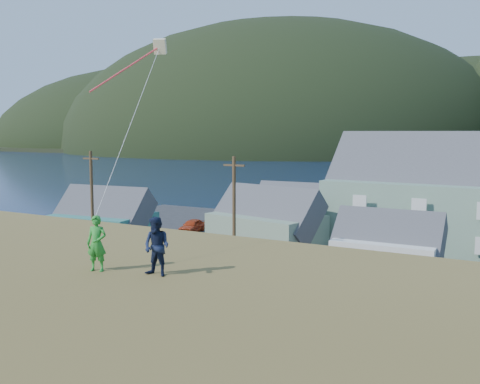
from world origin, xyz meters
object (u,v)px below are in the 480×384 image
object	(u,v)px
kite_flyer_navy	(157,247)
kite_flyer_green	(97,243)
wharf	(368,212)
shed_white	(387,248)
shed_palegreen_far	(298,208)
shed_teal	(103,221)
shed_palegreen_near	(266,223)

from	to	relation	value
kite_flyer_navy	kite_flyer_green	bearing A→B (deg)	-167.95
wharf	kite_flyer_green	size ratio (longest dim) A/B	16.39
shed_white	shed_palegreen_far	distance (m)	20.74
shed_palegreen_far	kite_flyer_green	xyz separation A→B (m)	(12.25, -44.47, 5.49)
shed_teal	kite_flyer_green	bearing A→B (deg)	-52.54
kite_flyer_navy	shed_palegreen_near	bearing A→B (deg)	110.35
shed_teal	kite_flyer_navy	distance (m)	37.99
shed_palegreen_far	wharf	bearing A→B (deg)	71.88
shed_white	shed_palegreen_far	xyz separation A→B (m)	(-13.73, 15.54, 0.07)
shed_white	wharf	bearing A→B (deg)	107.27
shed_teal	shed_palegreen_far	distance (m)	21.73
shed_teal	kite_flyer_navy	xyz separation A→B (m)	(26.75, -26.44, 5.34)
shed_palegreen_far	kite_flyer_navy	xyz separation A→B (m)	(14.05, -44.07, 5.50)
shed_white	shed_palegreen_near	bearing A→B (deg)	161.70
wharf	shed_white	distance (m)	31.45
shed_teal	kite_flyer_green	size ratio (longest dim) A/B	6.07
wharf	kite_flyer_navy	bearing A→B (deg)	-80.47
wharf	shed_white	bearing A→B (deg)	-72.41
shed_palegreen_far	shed_white	bearing A→B (deg)	-50.24
shed_palegreen_near	kite_flyer_navy	bearing A→B (deg)	-57.29
wharf	shed_palegreen_far	xyz separation A→B (m)	(-4.24, -14.38, 2.06)
kite_flyer_green	wharf	bearing A→B (deg)	79.72
wharf	shed_palegreen_far	world-z (taller)	shed_palegreen_far
kite_flyer_green	shed_palegreen_far	bearing A→B (deg)	87.37
shed_palegreen_near	kite_flyer_navy	xyz separation A→B (m)	(12.34, -32.42, 5.24)
shed_palegreen_near	kite_flyer_green	xyz separation A→B (m)	(10.54, -32.82, 5.23)
wharf	shed_teal	size ratio (longest dim) A/B	2.70
shed_teal	shed_white	bearing A→B (deg)	-0.94
shed_palegreen_near	kite_flyer_navy	distance (m)	35.09
kite_flyer_green	kite_flyer_navy	size ratio (longest dim) A/B	0.98
shed_palegreen_near	shed_teal	bearing A→B (deg)	-145.58
kite_flyer_green	kite_flyer_navy	bearing A→B (deg)	-5.50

